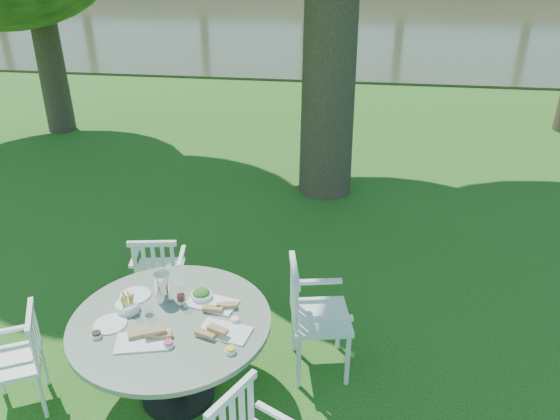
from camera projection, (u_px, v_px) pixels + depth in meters
The scene contains 7 objects.
ground at pixel (277, 295), 5.43m from camera, with size 140.00×140.00×0.00m, color #123E0D.
table at pixel (172, 334), 3.98m from camera, with size 1.45×1.45×0.73m.
chair_ne at pixel (309, 311), 4.27m from camera, with size 0.55×0.57×0.97m.
chair_nw at pixel (157, 270), 4.94m from camera, with size 0.49×0.47×0.84m.
chair_sw at pixel (24, 354), 3.96m from camera, with size 0.53×0.54×0.81m.
tableware at pixel (166, 305), 3.98m from camera, with size 1.13×0.78×0.24m.
river at pixel (349, 14), 25.80m from camera, with size 100.00×28.00×0.12m, color #2D321D.
Camera 1 is at (0.67, -4.43, 3.18)m, focal length 35.00 mm.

